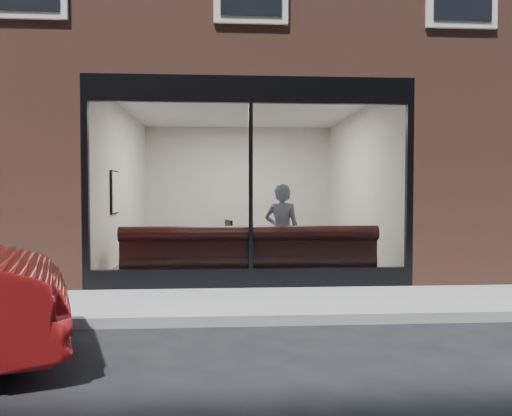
{
  "coord_description": "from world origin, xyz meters",
  "views": [
    {
      "loc": [
        -0.41,
        -5.48,
        1.48
      ],
      "look_at": [
        0.1,
        2.4,
        1.21
      ],
      "focal_mm": 35.0,
      "sensor_mm": 36.0,
      "label": 1
    }
  ],
  "objects": [
    {
      "name": "ground",
      "position": [
        0.0,
        0.0,
        0.0
      ],
      "size": [
        120.0,
        120.0,
        0.0
      ],
      "primitive_type": "plane",
      "color": "black",
      "rests_on": "ground"
    },
    {
      "name": "cafe_floor",
      "position": [
        0.0,
        5.0,
        0.02
      ],
      "size": [
        6.0,
        6.0,
        0.0
      ],
      "primitive_type": "plane",
      "color": "#2D2D30",
      "rests_on": "ground"
    },
    {
      "name": "cafe_wall_left",
      "position": [
        -2.49,
        5.0,
        1.6
      ],
      "size": [
        0.0,
        6.0,
        6.0
      ],
      "primitive_type": "plane",
      "rotation": [
        1.57,
        0.0,
        1.57
      ],
      "color": "silver",
      "rests_on": "ground"
    },
    {
      "name": "sidewalk_near",
      "position": [
        0.0,
        1.0,
        0.01
      ],
      "size": [
        40.0,
        2.0,
        0.01
      ],
      "primitive_type": "cube",
      "color": "gray",
      "rests_on": "ground"
    },
    {
      "name": "person",
      "position": [
        0.55,
        2.68,
        0.8
      ],
      "size": [
        0.67,
        0.53,
        1.6
      ],
      "primitive_type": "imported",
      "rotation": [
        0.0,
        0.0,
        2.86
      ],
      "color": "#92ADCA",
      "rests_on": "cafe_floor"
    },
    {
      "name": "cafe_ceiling",
      "position": [
        0.0,
        5.0,
        3.19
      ],
      "size": [
        6.0,
        6.0,
        0.0
      ],
      "primitive_type": "plane",
      "rotation": [
        3.14,
        0.0,
        0.0
      ],
      "color": "white",
      "rests_on": "host_building_upper"
    },
    {
      "name": "host_building_backfill",
      "position": [
        0.0,
        11.0,
        1.6
      ],
      "size": [
        5.0,
        6.0,
        3.2
      ],
      "primitive_type": "cube",
      "color": "brown",
      "rests_on": "ground"
    },
    {
      "name": "wall_poster",
      "position": [
        -2.45,
        4.1,
        1.45
      ],
      "size": [
        0.02,
        0.57,
        0.76
      ],
      "primitive_type": "cube",
      "color": "white",
      "rests_on": "cafe_wall_left"
    },
    {
      "name": "host_building_pier_right",
      "position": [
        3.75,
        8.0,
        1.6
      ],
      "size": [
        2.5,
        12.0,
        3.2
      ],
      "primitive_type": "cube",
      "color": "brown",
      "rests_on": "ground"
    },
    {
      "name": "kerb_near",
      "position": [
        0.0,
        -0.05,
        0.06
      ],
      "size": [
        40.0,
        0.1,
        0.12
      ],
      "primitive_type": "cube",
      "color": "gray",
      "rests_on": "ground"
    },
    {
      "name": "storefront_kick",
      "position": [
        0.0,
        2.05,
        0.15
      ],
      "size": [
        5.0,
        0.1,
        0.3
      ],
      "primitive_type": "cube",
      "color": "black",
      "rests_on": "ground"
    },
    {
      "name": "storefront_header",
      "position": [
        0.0,
        2.05,
        3.0
      ],
      "size": [
        5.0,
        0.1,
        0.4
      ],
      "primitive_type": "cube",
      "color": "black",
      "rests_on": "host_building_upper"
    },
    {
      "name": "storefront_mullion",
      "position": [
        0.0,
        2.05,
        1.55
      ],
      "size": [
        0.06,
        0.1,
        2.5
      ],
      "primitive_type": "cube",
      "color": "black",
      "rests_on": "storefront_kick"
    },
    {
      "name": "cafe_wall_back",
      "position": [
        0.0,
        7.99,
        1.6
      ],
      "size": [
        5.0,
        0.0,
        5.0
      ],
      "primitive_type": "plane",
      "rotation": [
        1.57,
        0.0,
        0.0
      ],
      "color": "silver",
      "rests_on": "ground"
    },
    {
      "name": "banquette",
      "position": [
        0.0,
        2.45,
        0.23
      ],
      "size": [
        4.0,
        0.55,
        0.45
      ],
      "primitive_type": "cube",
      "color": "black",
      "rests_on": "cafe_floor"
    },
    {
      "name": "host_building_pier_left",
      "position": [
        -3.75,
        8.0,
        1.6
      ],
      "size": [
        2.5,
        12.0,
        3.2
      ],
      "primitive_type": "cube",
      "color": "brown",
      "rests_on": "ground"
    },
    {
      "name": "cafe_chair_left",
      "position": [
        -0.51,
        3.55,
        0.24
      ],
      "size": [
        0.55,
        0.55,
        0.04
      ],
      "primitive_type": "cube",
      "rotation": [
        0.0,
        0.0,
        3.37
      ],
      "color": "black",
      "rests_on": "cafe_floor"
    },
    {
      "name": "storefront_glass",
      "position": [
        0.0,
        2.02,
        1.55
      ],
      "size": [
        4.8,
        0.0,
        4.8
      ],
      "primitive_type": "plane",
      "rotation": [
        1.57,
        0.0,
        0.0
      ],
      "color": "white",
      "rests_on": "storefront_kick"
    },
    {
      "name": "cafe_table_left",
      "position": [
        -1.76,
        3.52,
        0.74
      ],
      "size": [
        0.75,
        0.75,
        0.04
      ],
      "primitive_type": "cube",
      "rotation": [
        0.0,
        0.0,
        -0.1
      ],
      "color": "black",
      "rests_on": "cafe_floor"
    },
    {
      "name": "cafe_wall_right",
      "position": [
        2.49,
        5.0,
        1.6
      ],
      "size": [
        0.0,
        6.0,
        6.0
      ],
      "primitive_type": "plane",
      "rotation": [
        1.57,
        0.0,
        -1.57
      ],
      "color": "silver",
      "rests_on": "ground"
    },
    {
      "name": "cafe_table_right",
      "position": [
        0.83,
        3.71,
        0.74
      ],
      "size": [
        0.75,
        0.75,
        0.04
      ],
      "primitive_type": "cube",
      "rotation": [
        0.0,
        0.0,
        -0.17
      ],
      "color": "black",
      "rests_on": "cafe_floor"
    }
  ]
}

